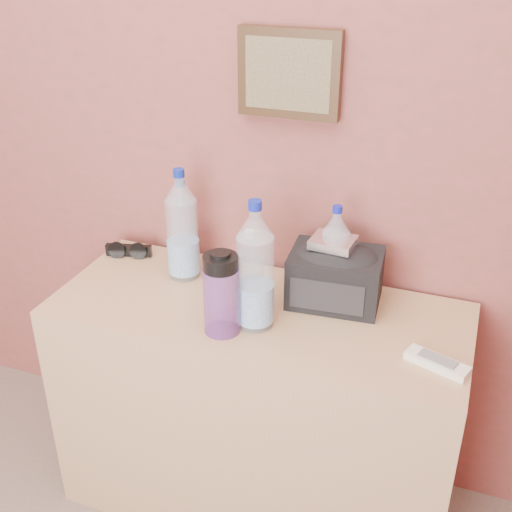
# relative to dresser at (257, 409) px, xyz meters

# --- Properties ---
(picture_frame) EXTENTS (0.30, 0.03, 0.25)m
(picture_frame) POSITION_rel_dresser_xyz_m (0.00, 0.25, 1.02)
(picture_frame) COLOR #382311
(picture_frame) RESTS_ON room_shell
(dresser) EXTENTS (1.23, 0.51, 0.77)m
(dresser) POSITION_rel_dresser_xyz_m (0.00, 0.00, 0.00)
(dresser) COLOR tan
(dresser) RESTS_ON ground
(pet_large_a) EXTENTS (0.10, 0.10, 0.36)m
(pet_large_a) POSITION_rel_dresser_xyz_m (-0.29, 0.10, 0.54)
(pet_large_a) COLOR white
(pet_large_a) RESTS_ON dresser
(pet_large_b) EXTENTS (0.08, 0.08, 0.30)m
(pet_large_b) POSITION_rel_dresser_xyz_m (-0.31, 0.16, 0.52)
(pet_large_b) COLOR silver
(pet_large_b) RESTS_ON dresser
(pet_large_c) EXTENTS (0.08, 0.08, 0.30)m
(pet_large_c) POSITION_rel_dresser_xyz_m (0.19, 0.14, 0.52)
(pet_large_c) COLOR silver
(pet_large_c) RESTS_ON dresser
(pet_large_d) EXTENTS (0.10, 0.10, 0.38)m
(pet_large_d) POSITION_rel_dresser_xyz_m (0.02, -0.08, 0.55)
(pet_large_d) COLOR silver
(pet_large_d) RESTS_ON dresser
(pet_small) EXTENTS (0.08, 0.08, 0.26)m
(pet_small) POSITION_rel_dresser_xyz_m (-0.01, -0.03, 0.50)
(pet_small) COLOR silver
(pet_small) RESTS_ON dresser
(nalgene_bottle) EXTENTS (0.10, 0.10, 0.25)m
(nalgene_bottle) POSITION_rel_dresser_xyz_m (-0.05, -0.14, 0.51)
(nalgene_bottle) COLOR purple
(nalgene_bottle) RESTS_ON dresser
(sunglasses) EXTENTS (0.17, 0.10, 0.04)m
(sunglasses) POSITION_rel_dresser_xyz_m (-0.53, 0.16, 0.40)
(sunglasses) COLOR black
(sunglasses) RESTS_ON dresser
(ac_remote) EXTENTS (0.17, 0.10, 0.02)m
(ac_remote) POSITION_rel_dresser_xyz_m (0.53, -0.10, 0.40)
(ac_remote) COLOR white
(ac_remote) RESTS_ON dresser
(toiletry_bag) EXTENTS (0.28, 0.21, 0.18)m
(toiletry_bag) POSITION_rel_dresser_xyz_m (0.20, 0.12, 0.48)
(toiletry_bag) COLOR black
(toiletry_bag) RESTS_ON dresser
(foil_packet) EXTENTS (0.13, 0.11, 0.03)m
(foil_packet) POSITION_rel_dresser_xyz_m (0.19, 0.12, 0.58)
(foil_packet) COLOR silver
(foil_packet) RESTS_ON toiletry_bag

